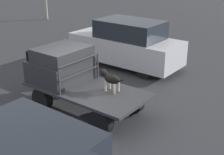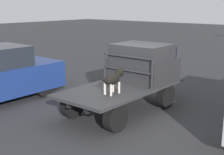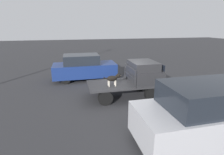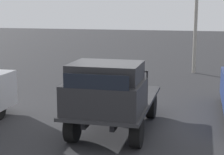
% 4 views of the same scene
% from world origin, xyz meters
% --- Properties ---
extents(ground_plane, '(80.00, 80.00, 0.00)m').
position_xyz_m(ground_plane, '(0.00, 0.00, 0.00)').
color(ground_plane, '#2D2D30').
extents(flatbed_truck, '(3.77, 1.83, 0.76)m').
position_xyz_m(flatbed_truck, '(0.00, 0.00, 0.55)').
color(flatbed_truck, black).
rests_on(flatbed_truck, ground).
extents(truck_cab, '(1.50, 1.71, 1.09)m').
position_xyz_m(truck_cab, '(1.05, 0.00, 1.28)').
color(truck_cab, '#28282B').
rests_on(truck_cab, flatbed_truck).
extents(truck_headboard, '(0.04, 1.71, 0.83)m').
position_xyz_m(truck_headboard, '(0.27, 0.00, 1.31)').
color(truck_headboard, '#2D2D30').
rests_on(truck_headboard, flatbed_truck).
extents(dog, '(0.90, 0.27, 0.64)m').
position_xyz_m(dog, '(-0.66, -0.28, 1.15)').
color(dog, beige).
rests_on(dog, flatbed_truck).
extents(parked_sedan, '(4.23, 1.74, 1.74)m').
position_xyz_m(parked_sedan, '(-1.81, 3.59, 0.86)').
color(parked_sedan, black).
rests_on(parked_sedan, ground).
extents(parked_pickup_far, '(4.83, 1.89, 1.98)m').
position_xyz_m(parked_pickup_far, '(1.49, -4.16, 0.97)').
color(parked_pickup_far, black).
rests_on(parked_pickup_far, ground).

